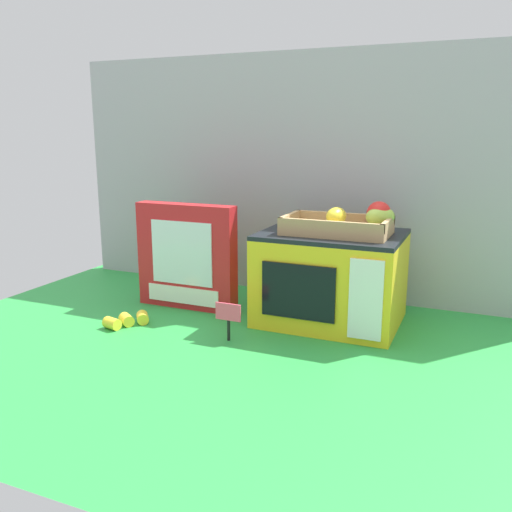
{
  "coord_description": "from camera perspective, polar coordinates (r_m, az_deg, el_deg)",
  "views": [
    {
      "loc": [
        0.55,
        -1.37,
        0.53
      ],
      "look_at": [
        -0.05,
        0.03,
        0.17
      ],
      "focal_mm": 38.1,
      "sensor_mm": 36.0,
      "label": 1
    }
  ],
  "objects": [
    {
      "name": "ground_plane",
      "position": [
        1.57,
        1.21,
        -6.62
      ],
      "size": [
        1.7,
        1.7,
        0.0
      ],
      "primitive_type": "plane",
      "color": "green",
      "rests_on": "ground"
    },
    {
      "name": "display_back_panel",
      "position": [
        1.76,
        4.93,
        8.32
      ],
      "size": [
        1.61,
        0.03,
        0.77
      ],
      "primitive_type": "cube",
      "color": "#A0A3A8",
      "rests_on": "ground"
    },
    {
      "name": "toy_microwave",
      "position": [
        1.53,
        7.84,
        -2.26
      ],
      "size": [
        0.38,
        0.3,
        0.26
      ],
      "color": "yellow",
      "rests_on": "ground"
    },
    {
      "name": "food_groups_crate",
      "position": [
        1.48,
        9.56,
        3.36
      ],
      "size": [
        0.3,
        0.16,
        0.09
      ],
      "color": "tan",
      "rests_on": "toy_microwave"
    },
    {
      "name": "cookie_set_box",
      "position": [
        1.65,
        -7.31,
        -0.06
      ],
      "size": [
        0.31,
        0.06,
        0.32
      ],
      "color": "red",
      "rests_on": "ground"
    },
    {
      "name": "price_sign",
      "position": [
        1.39,
        -2.94,
        -6.3
      ],
      "size": [
        0.07,
        0.01,
        0.1
      ],
      "color": "black",
      "rests_on": "ground"
    },
    {
      "name": "loose_toy_banana",
      "position": [
        1.55,
        -13.37,
        -6.58
      ],
      "size": [
        0.1,
        0.12,
        0.03
      ],
      "color": "yellow",
      "rests_on": "ground"
    }
  ]
}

